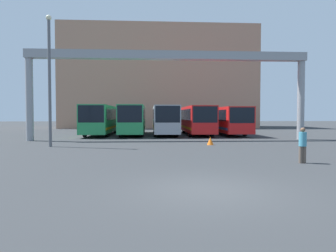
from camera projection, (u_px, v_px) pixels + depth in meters
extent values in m
plane|color=#2D3033|center=(207.00, 190.00, 8.39)|extent=(200.00, 200.00, 0.00)
cube|color=tan|center=(159.00, 80.00, 53.35)|extent=(32.52, 12.00, 16.92)
cylinder|color=gray|center=(29.00, 100.00, 24.73)|extent=(0.60, 0.60, 6.83)
cylinder|color=gray|center=(301.00, 100.00, 26.12)|extent=(0.60, 0.60, 6.83)
cube|color=gray|center=(169.00, 55.00, 25.29)|extent=(23.74, 0.80, 0.70)
cube|color=#268C4C|center=(101.00, 119.00, 32.30)|extent=(2.50, 11.23, 2.77)
cube|color=black|center=(91.00, 114.00, 26.70)|extent=(2.30, 0.06, 1.55)
cube|color=black|center=(101.00, 114.00, 32.29)|extent=(2.53, 9.55, 1.16)
cube|color=orange|center=(101.00, 127.00, 32.34)|extent=(2.53, 10.67, 0.24)
cylinder|color=black|center=(85.00, 132.00, 29.14)|extent=(0.28, 1.07, 1.07)
cylinder|color=black|center=(107.00, 131.00, 29.28)|extent=(0.28, 1.07, 1.07)
cylinder|color=black|center=(96.00, 129.00, 35.42)|extent=(0.28, 1.07, 1.07)
cylinder|color=black|center=(115.00, 129.00, 35.55)|extent=(0.28, 1.07, 1.07)
cube|color=#268C4C|center=(133.00, 119.00, 32.35)|extent=(2.42, 10.90, 2.77)
cube|color=black|center=(130.00, 114.00, 26.91)|extent=(2.23, 0.06, 1.55)
cube|color=black|center=(133.00, 114.00, 32.33)|extent=(2.45, 9.27, 1.16)
cube|color=#268C4C|center=(133.00, 127.00, 32.38)|extent=(2.45, 10.36, 0.24)
cylinder|color=black|center=(121.00, 132.00, 29.28)|extent=(0.28, 1.06, 1.06)
cylinder|color=black|center=(142.00, 131.00, 29.41)|extent=(0.28, 1.06, 1.06)
cylinder|color=black|center=(126.00, 129.00, 35.37)|extent=(0.28, 1.06, 1.06)
cylinder|color=black|center=(143.00, 129.00, 35.50)|extent=(0.28, 1.06, 1.06)
cube|color=#999EA5|center=(165.00, 119.00, 33.12)|extent=(2.45, 12.05, 2.74)
cube|color=black|center=(168.00, 114.00, 27.12)|extent=(2.26, 0.06, 1.53)
cube|color=black|center=(165.00, 114.00, 33.11)|extent=(2.48, 10.24, 1.15)
cube|color=orange|center=(165.00, 127.00, 33.16)|extent=(2.48, 11.45, 0.24)
cylinder|color=black|center=(155.00, 131.00, 29.74)|extent=(0.28, 1.05, 1.05)
cylinder|color=black|center=(177.00, 131.00, 29.87)|extent=(0.28, 1.05, 1.05)
cylinder|color=black|center=(154.00, 128.00, 36.47)|extent=(0.28, 1.05, 1.05)
cylinder|color=black|center=(172.00, 128.00, 36.60)|extent=(0.28, 1.05, 1.05)
cube|color=red|center=(197.00, 119.00, 32.40)|extent=(2.47, 10.18, 2.69)
cube|color=black|center=(205.00, 115.00, 27.32)|extent=(2.27, 0.06, 1.51)
cube|color=black|center=(197.00, 115.00, 32.38)|extent=(2.50, 8.65, 1.13)
cube|color=orange|center=(197.00, 127.00, 32.43)|extent=(2.50, 9.67, 0.24)
cylinder|color=black|center=(190.00, 131.00, 29.53)|extent=(0.28, 1.08, 1.08)
cylinder|color=black|center=(212.00, 131.00, 29.66)|extent=(0.28, 1.08, 1.08)
cylinder|color=black|center=(184.00, 129.00, 35.22)|extent=(0.28, 1.08, 1.08)
cylinder|color=black|center=(202.00, 129.00, 35.34)|extent=(0.28, 1.08, 1.08)
cube|color=red|center=(226.00, 119.00, 33.52)|extent=(2.54, 12.02, 2.61)
cube|color=black|center=(242.00, 115.00, 27.53)|extent=(2.34, 0.06, 1.46)
cube|color=black|center=(226.00, 115.00, 33.51)|extent=(2.57, 10.21, 1.09)
cube|color=#1966B2|center=(226.00, 127.00, 33.55)|extent=(2.57, 11.42, 0.24)
cylinder|color=black|center=(223.00, 132.00, 30.14)|extent=(0.28, 0.94, 0.94)
cylinder|color=black|center=(245.00, 132.00, 30.27)|extent=(0.28, 0.94, 0.94)
cylinder|color=black|center=(210.00, 129.00, 36.85)|extent=(0.28, 0.94, 0.94)
cylinder|color=black|center=(228.00, 129.00, 36.99)|extent=(0.28, 0.94, 0.94)
cylinder|color=brown|center=(301.00, 155.00, 13.20)|extent=(0.17, 0.17, 0.75)
cylinder|color=brown|center=(304.00, 155.00, 13.20)|extent=(0.17, 0.17, 0.75)
cylinder|color=teal|center=(303.00, 139.00, 13.18)|extent=(0.33, 0.33, 0.62)
sphere|color=brown|center=(303.00, 130.00, 13.16)|extent=(0.20, 0.20, 0.20)
cone|color=orange|center=(210.00, 141.00, 21.37)|extent=(0.48, 0.48, 0.56)
cylinder|color=#595B60|center=(50.00, 84.00, 19.96)|extent=(0.20, 0.20, 8.44)
sphere|color=beige|center=(49.00, 18.00, 19.81)|extent=(0.36, 0.36, 0.36)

